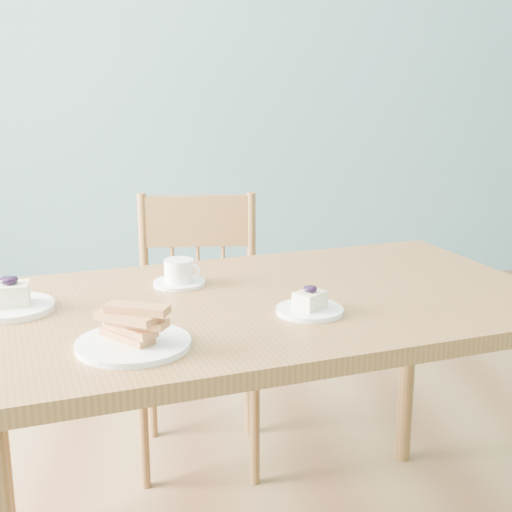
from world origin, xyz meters
TOP-DOWN VIEW (x-y plane):
  - dining_table at (-0.03, -0.04)m, footprint 1.45×1.04m
  - dining_chair at (-0.17, 0.52)m, footprint 0.40×0.38m
  - cheesecake_plate_near at (0.05, -0.15)m, footprint 0.14×0.14m
  - cheesecake_plate_far at (-0.58, -0.07)m, footprint 0.18×0.18m
  - coffee_cup at (-0.22, 0.08)m, footprint 0.12×0.12m
  - biscotti_plate at (-0.31, -0.31)m, footprint 0.22×0.22m

SIDE VIEW (x-z plane):
  - dining_chair at x=-0.17m, z-range 0.01..0.84m
  - dining_table at x=-0.03m, z-range 0.28..0.98m
  - cheesecake_plate_near at x=0.05m, z-range 0.69..0.75m
  - cheesecake_plate_far at x=-0.58m, z-range 0.68..0.76m
  - coffee_cup at x=-0.22m, z-range 0.70..0.76m
  - biscotti_plate at x=-0.31m, z-range 0.68..0.77m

